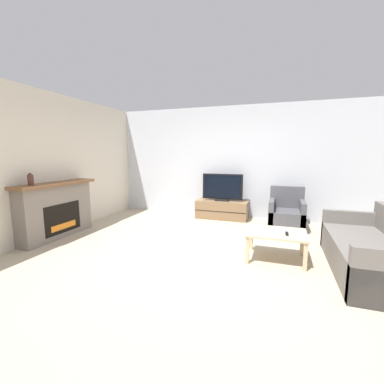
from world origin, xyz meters
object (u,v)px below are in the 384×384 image
Objects in this scene: tv at (222,188)px; coffee_table at (276,235)px; tv_stand at (222,210)px; remote at (287,234)px; armchair at (286,215)px; fireplace at (56,209)px; couch at (374,253)px; mantel_vase_left at (30,180)px.

tv reaches higher than coffee_table.
tv_stand is 2.66m from remote.
armchair is at bearing 84.31° from coffee_table.
couch is (5.13, 0.19, -0.26)m from fireplace.
couch is (1.04, -1.82, -0.01)m from armchair.
tv is (0.00, -0.00, 0.52)m from tv_stand.
tv is 1.15× the size of coffee_table.
tv is 0.51× the size of couch.
fireplace is at bearing -176.40° from coffee_table.
coffee_table is (3.91, 0.25, -0.16)m from fireplace.
remote is (4.04, 0.65, -0.70)m from mantel_vase_left.
couch is (5.12, 0.67, -0.86)m from mantel_vase_left.
armchair is (1.46, -0.39, -0.46)m from tv.
mantel_vase_left is at bearing -132.24° from tv.
tv_stand is at bearing 42.41° from fireplace.
armchair is 1.77m from coffee_table.
couch is at bearing 2.11° from fireplace.
mantel_vase_left reaches higher than remote.
mantel_vase_left reaches higher than tv.
remote is (1.43, -2.23, 0.21)m from tv_stand.
mantel_vase_left reaches higher than couch.
fireplace reaches higher than coffee_table.
armchair is at bearing 31.38° from mantel_vase_left.
fireplace is 4.06m from remote.
couch is at bearing -41.46° from tv_stand.
tv is (2.63, 2.40, 0.21)m from fireplace.
couch reaches higher than tv_stand.
tv is at bearing 164.94° from armchair.
remote is at bearing -179.00° from couch.
remote is 1.09m from couch.
armchair reaches higher than remote.
fireplace is 3.57m from tv_stand.
armchair is 2.10m from couch.
remote is at bearing -57.39° from tv_stand.
tv_stand is at bearing 138.54° from couch.
tv is at bearing 138.56° from couch.
mantel_vase_left is at bearing -172.89° from remote.
mantel_vase_left is 4.84m from armchair.
couch is at bearing -60.13° from armchair.
tv_stand is (2.61, 2.88, -0.92)m from mantel_vase_left.
couch is at bearing -41.44° from tv.
tv is 3.37m from couch.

